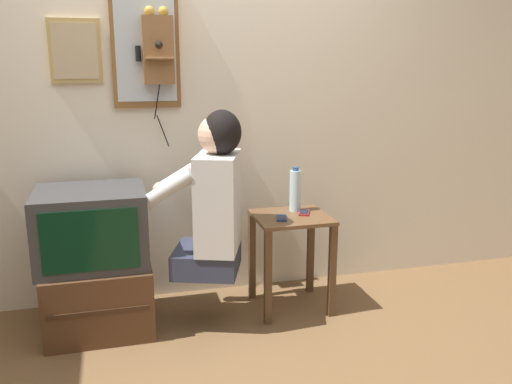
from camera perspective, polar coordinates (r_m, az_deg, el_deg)
ground_plane at (r=2.89m, az=-2.37°, el=-17.96°), size 14.00×14.00×0.00m
wall_back at (r=3.46m, az=-6.24°, el=9.62°), size 6.80×0.05×2.55m
side_table at (r=3.35m, az=3.71°, el=-4.96°), size 0.45×0.42×0.60m
person at (r=3.04m, az=-4.49°, el=-0.59°), size 0.62×0.54×0.93m
tv_stand at (r=3.30m, az=-16.12°, el=-10.41°), size 0.59×0.54×0.40m
television at (r=3.18m, az=-16.90°, el=-3.52°), size 0.60×0.52×0.42m
wall_phone_antique at (r=3.34m, az=-10.32°, el=14.62°), size 0.22×0.19×0.82m
framed_picture at (r=3.38m, az=-18.50°, el=13.90°), size 0.29×0.03×0.36m
wall_mirror at (r=3.38m, az=-11.59°, el=15.35°), size 0.40×0.04×0.79m
cell_phone_held at (r=3.23m, az=2.72°, el=-2.73°), size 0.09×0.14×0.01m
cell_phone_spare at (r=3.35m, az=5.10°, el=-2.16°), size 0.10×0.14×0.01m
water_bottle at (r=3.37m, az=4.15°, el=0.18°), size 0.07×0.07×0.28m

